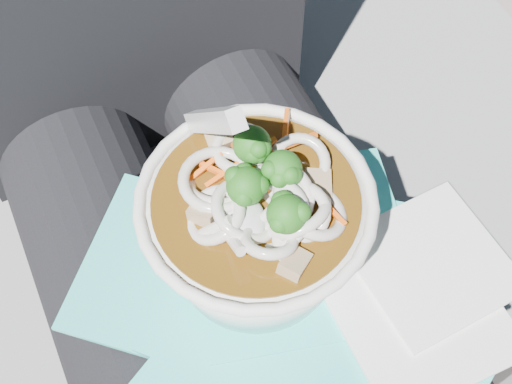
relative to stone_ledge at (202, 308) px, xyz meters
name	(u,v)px	position (x,y,z in m)	size (l,w,h in m)	color
stone_ledge	(202,308)	(0.00, 0.00, 0.00)	(1.00, 0.50, 0.47)	slate
lap	(245,317)	(0.00, -0.15, 0.31)	(0.32, 0.48, 0.15)	black
person_body	(203,223)	(0.00, -0.06, 0.33)	(0.34, 0.94, 1.01)	black
plastic_bag	(283,321)	(0.01, -0.19, 0.39)	(0.31, 0.38, 0.01)	#30C8C3
napkins	(425,295)	(0.12, -0.23, 0.40)	(0.15, 0.15, 0.01)	white
udon_bowl	(257,224)	(0.02, -0.14, 0.45)	(0.21, 0.21, 0.20)	white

